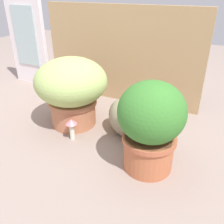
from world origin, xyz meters
The scene contains 8 objects.
ground_plane centered at (0.00, 0.00, 0.00)m, with size 6.00×6.00×0.00m, color gray.
cardboard_backdrop centered at (-0.05, 0.55, 0.35)m, with size 1.23×0.03×0.71m, color tan.
window_panel_white centered at (-0.94, 0.54, 0.39)m, with size 0.37×0.05×0.77m.
grass_planter centered at (-0.17, 0.06, 0.25)m, with size 0.45×0.45×0.44m.
leafy_planter centered at (0.41, -0.15, 0.25)m, with size 0.32×0.32×0.46m.
cat centered at (0.19, 0.08, 0.12)m, with size 0.31×0.34×0.32m.
mushroom_ornament_red centered at (-0.16, -0.01, 0.10)m, with size 0.10×0.10×0.15m.
mushroom_ornament_pink centered at (-0.07, -0.11, 0.09)m, with size 0.07×0.07×0.13m.
Camera 1 is at (0.66, -1.09, 0.82)m, focal length 38.65 mm.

